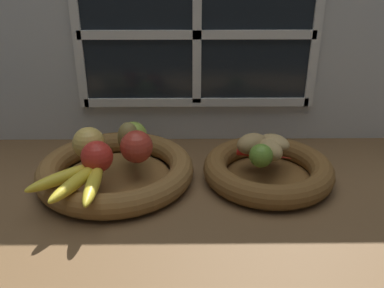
% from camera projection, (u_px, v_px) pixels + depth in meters
% --- Properties ---
extents(ground_plane, '(1.40, 0.90, 0.03)m').
position_uv_depth(ground_plane, '(199.00, 193.00, 0.98)').
color(ground_plane, brown).
extents(back_wall, '(1.40, 0.05, 0.55)m').
position_uv_depth(back_wall, '(197.00, 45.00, 1.13)').
color(back_wall, silver).
rests_on(back_wall, ground_plane).
extents(fruit_bowl_left, '(0.38, 0.38, 0.06)m').
position_uv_depth(fruit_bowl_left, '(116.00, 171.00, 1.00)').
color(fruit_bowl_left, brown).
rests_on(fruit_bowl_left, ground_plane).
extents(fruit_bowl_right, '(0.32, 0.32, 0.06)m').
position_uv_depth(fruit_bowl_right, '(268.00, 170.00, 1.00)').
color(fruit_bowl_right, brown).
rests_on(fruit_bowl_right, ground_plane).
extents(apple_red_right, '(0.08, 0.08, 0.08)m').
position_uv_depth(apple_red_right, '(137.00, 147.00, 0.96)').
color(apple_red_right, '#B73828').
rests_on(apple_red_right, fruit_bowl_left).
extents(apple_red_front, '(0.07, 0.07, 0.07)m').
position_uv_depth(apple_red_front, '(97.00, 157.00, 0.92)').
color(apple_red_front, red).
rests_on(apple_red_front, fruit_bowl_left).
extents(apple_green_back, '(0.07, 0.07, 0.07)m').
position_uv_depth(apple_green_back, '(133.00, 136.00, 1.03)').
color(apple_green_back, '#8CAD3D').
rests_on(apple_green_back, fruit_bowl_left).
extents(apple_golden_left, '(0.08, 0.08, 0.08)m').
position_uv_depth(apple_golden_left, '(89.00, 143.00, 0.98)').
color(apple_golden_left, '#DBB756').
rests_on(apple_golden_left, fruit_bowl_left).
extents(pear_brown, '(0.06, 0.06, 0.08)m').
position_uv_depth(pear_brown, '(128.00, 138.00, 1.01)').
color(pear_brown, olive).
rests_on(pear_brown, fruit_bowl_left).
extents(banana_bunch_front, '(0.16, 0.19, 0.03)m').
position_uv_depth(banana_bunch_front, '(79.00, 180.00, 0.87)').
color(banana_bunch_front, yellow).
rests_on(banana_bunch_front, fruit_bowl_left).
extents(potato_large, '(0.08, 0.09, 0.05)m').
position_uv_depth(potato_large, '(270.00, 150.00, 0.98)').
color(potato_large, tan).
rests_on(potato_large, fruit_bowl_right).
extents(potato_back, '(0.10, 0.10, 0.04)m').
position_uv_depth(potato_back, '(275.00, 143.00, 1.02)').
color(potato_back, tan).
rests_on(potato_back, fruit_bowl_right).
extents(potato_oblong, '(0.10, 0.09, 0.05)m').
position_uv_depth(potato_oblong, '(252.00, 144.00, 1.01)').
color(potato_oblong, '#A38451').
rests_on(potato_oblong, fruit_bowl_right).
extents(lime_near, '(0.06, 0.06, 0.06)m').
position_uv_depth(lime_near, '(261.00, 156.00, 0.94)').
color(lime_near, olive).
rests_on(lime_near, fruit_bowl_right).
extents(chili_pepper, '(0.13, 0.06, 0.02)m').
position_uv_depth(chili_pepper, '(265.00, 155.00, 0.99)').
color(chili_pepper, red).
rests_on(chili_pepper, fruit_bowl_right).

